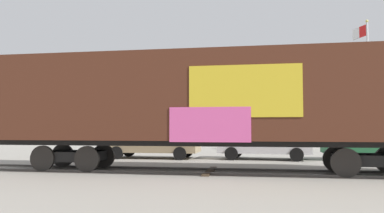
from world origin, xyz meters
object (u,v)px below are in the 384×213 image
object	(u,v)px
freight_car	(211,100)
parked_car_green	(368,141)
parked_car_white	(264,141)
flagpole	(366,70)
parked_car_tan	(152,142)

from	to	relation	value
freight_car	parked_car_green	size ratio (longest dim) A/B	3.63
parked_car_white	parked_car_green	size ratio (longest dim) A/B	1.06
flagpole	parked_car_white	xyz separation A→B (m)	(-6.57, -4.90, -4.22)
flagpole	parked_car_green	bearing A→B (deg)	-108.03
parked_car_white	parked_car_green	world-z (taller)	parked_car_white
freight_car	flagpole	distance (m)	14.09
flagpole	parked_car_green	world-z (taller)	flagpole
parked_car_white	parked_car_green	bearing A→B (deg)	1.14
flagpole	parked_car_tan	xyz separation A→B (m)	(-12.27, -4.76, -4.27)
freight_car	parked_car_green	xyz separation A→B (m)	(7.24, 5.90, -1.63)
parked_car_white	parked_car_green	xyz separation A→B (m)	(5.00, 0.10, 0.02)
parked_car_tan	parked_car_white	distance (m)	5.70
flagpole	parked_car_tan	size ratio (longest dim) A/B	1.68
freight_car	parked_car_green	distance (m)	9.48
freight_car	parked_car_white	size ratio (longest dim) A/B	3.41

